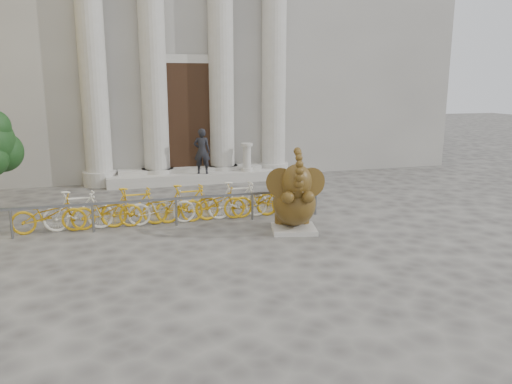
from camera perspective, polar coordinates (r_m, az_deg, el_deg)
name	(u,v)px	position (r m, az deg, el deg)	size (l,w,h in m)	color
ground	(276,278)	(9.41, 2.29, -9.77)	(80.00, 80.00, 0.00)	#474442
classical_building	(168,25)	(23.47, -9.98, 18.26)	(22.00, 10.70, 12.00)	gray
entrance_steps	(193,177)	(18.18, -7.25, 1.69)	(6.00, 1.20, 0.36)	#A8A59E
elephant_statue	(295,201)	(12.00, 4.43, -1.05)	(1.36, 1.64, 2.09)	#A8A59E
bike_rack	(174,204)	(12.93, -9.34, -1.37)	(8.00, 0.53, 1.00)	slate
pedestrian	(202,151)	(17.73, -6.19, 4.66)	(0.59, 0.38, 1.61)	black
balustrade_post	(247,158)	(18.20, -1.05, 3.87)	(0.42, 0.42, 1.02)	#A8A59E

